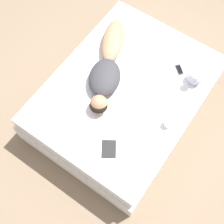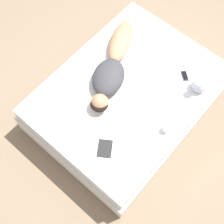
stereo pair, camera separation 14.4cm
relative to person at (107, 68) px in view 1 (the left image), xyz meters
The scene contains 7 objects.
ground_plane 0.68m from the person, behind, with size 12.00×12.00×0.00m, color #7A6651.
bed 0.46m from the person, behind, with size 1.59×2.10×0.53m.
person is the anchor object (origin of this frame).
open_magazine 0.94m from the person, 133.10° to the left, with size 0.53×0.49×0.01m.
coffee_mug 0.92m from the person, 169.07° to the left, with size 0.12×0.08×0.09m.
cell_phone 0.83m from the person, 143.22° to the right, with size 0.15×0.14×0.01m.
plush_toy 0.97m from the person, 152.80° to the right, with size 0.18×0.19×0.22m.
Camera 1 is at (-0.87, 1.49, 3.56)m, focal length 50.00 mm.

